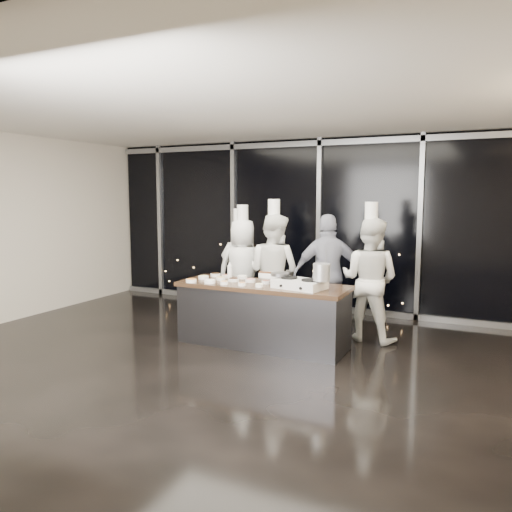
% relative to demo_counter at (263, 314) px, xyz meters
% --- Properties ---
extents(ground, '(9.00, 9.00, 0.00)m').
position_rel_demo_counter_xyz_m(ground, '(0.00, -0.90, -0.45)').
color(ground, black).
rests_on(ground, ground).
extents(room_shell, '(9.02, 7.02, 3.21)m').
position_rel_demo_counter_xyz_m(room_shell, '(0.18, -0.90, 1.79)').
color(room_shell, beige).
rests_on(room_shell, ground).
extents(window_wall, '(8.90, 0.11, 3.20)m').
position_rel_demo_counter_xyz_m(window_wall, '(0.00, 2.53, 1.14)').
color(window_wall, black).
rests_on(window_wall, ground).
extents(demo_counter, '(2.46, 0.86, 0.90)m').
position_rel_demo_counter_xyz_m(demo_counter, '(0.00, 0.00, 0.00)').
color(demo_counter, '#333237').
rests_on(demo_counter, ground).
extents(stove, '(0.75, 0.55, 0.14)m').
position_rel_demo_counter_xyz_m(stove, '(0.59, -0.10, 0.51)').
color(stove, silver).
rests_on(stove, demo_counter).
extents(frying_pan, '(0.47, 0.31, 0.04)m').
position_rel_demo_counter_xyz_m(frying_pan, '(0.27, -0.02, 0.61)').
color(frying_pan, slate).
rests_on(frying_pan, stove).
extents(stock_pot, '(0.27, 0.27, 0.23)m').
position_rel_demo_counter_xyz_m(stock_pot, '(0.93, -0.16, 0.70)').
color(stock_pot, '#BABABD').
rests_on(stock_pot, stove).
extents(prep_bowls, '(1.19, 0.76, 0.05)m').
position_rel_demo_counter_xyz_m(prep_bowls, '(-0.58, -0.02, 0.47)').
color(prep_bowls, white).
rests_on(prep_bowls, demo_counter).
extents(squeeze_bottle, '(0.07, 0.07, 0.26)m').
position_rel_demo_counter_xyz_m(squeeze_bottle, '(-0.65, 0.22, 0.57)').
color(squeeze_bottle, white).
rests_on(squeeze_bottle, demo_counter).
extents(chef_far_left, '(0.73, 0.62, 1.93)m').
position_rel_demo_counter_xyz_m(chef_far_left, '(-1.00, 1.19, 0.42)').
color(chef_far_left, silver).
rests_on(chef_far_left, ground).
extents(chef_left, '(0.98, 0.77, 2.00)m').
position_rel_demo_counter_xyz_m(chef_left, '(-0.88, 1.09, 0.44)').
color(chef_left, silver).
rests_on(chef_left, ground).
extents(chef_center, '(1.03, 0.88, 2.10)m').
position_rel_demo_counter_xyz_m(chef_center, '(-0.21, 0.87, 0.49)').
color(chef_center, silver).
rests_on(chef_center, ground).
extents(guest, '(1.19, 0.86, 1.87)m').
position_rel_demo_counter_xyz_m(guest, '(0.66, 1.02, 0.48)').
color(guest, '#131A36').
rests_on(guest, ground).
extents(chef_right, '(0.99, 0.82, 2.06)m').
position_rel_demo_counter_xyz_m(chef_right, '(1.32, 0.92, 0.47)').
color(chef_right, silver).
rests_on(chef_right, ground).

